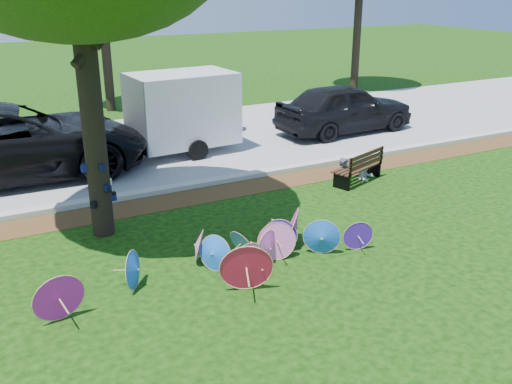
% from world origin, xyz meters
% --- Properties ---
extents(ground, '(90.00, 90.00, 0.00)m').
position_xyz_m(ground, '(0.00, 0.00, 0.00)').
color(ground, black).
rests_on(ground, ground).
extents(mulch_strip, '(90.00, 1.00, 0.01)m').
position_xyz_m(mulch_strip, '(0.00, 4.50, 0.01)').
color(mulch_strip, '#472D16').
rests_on(mulch_strip, ground).
extents(curb, '(90.00, 0.30, 0.12)m').
position_xyz_m(curb, '(0.00, 5.20, 0.06)').
color(curb, '#B7B5AD').
rests_on(curb, ground).
extents(street, '(90.00, 8.00, 0.01)m').
position_xyz_m(street, '(0.00, 9.35, 0.01)').
color(street, gray).
rests_on(street, ground).
extents(parasol_pile, '(6.28, 2.01, 0.93)m').
position_xyz_m(parasol_pile, '(-0.51, 0.67, 0.38)').
color(parasol_pile, '#501DB4').
rests_on(parasol_pile, ground).
extents(black_van, '(7.09, 3.42, 1.95)m').
position_xyz_m(black_van, '(-3.51, 8.05, 0.97)').
color(black_van, black).
rests_on(black_van, ground).
extents(dark_pickup, '(4.98, 2.19, 1.67)m').
position_xyz_m(dark_pickup, '(7.03, 7.95, 0.83)').
color(dark_pickup, black).
rests_on(dark_pickup, ground).
extents(cargo_trailer, '(3.08, 2.05, 2.68)m').
position_xyz_m(cargo_trailer, '(1.31, 8.22, 1.34)').
color(cargo_trailer, silver).
rests_on(cargo_trailer, ground).
extents(park_bench, '(1.71, 1.11, 0.84)m').
position_xyz_m(park_bench, '(4.27, 3.61, 0.42)').
color(park_bench, black).
rests_on(park_bench, ground).
extents(person_left, '(0.49, 0.34, 1.31)m').
position_xyz_m(person_left, '(3.92, 3.66, 0.65)').
color(person_left, '#3E4255').
rests_on(person_left, ground).
extents(person_right, '(0.54, 0.43, 1.07)m').
position_xyz_m(person_right, '(4.62, 3.66, 0.54)').
color(person_right, '#B6B6BF').
rests_on(person_right, ground).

